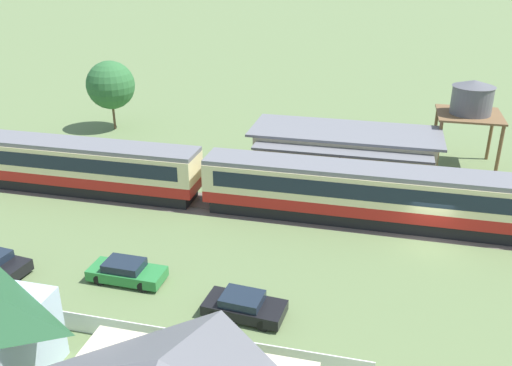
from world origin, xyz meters
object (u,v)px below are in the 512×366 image
at_px(water_tower, 472,101).
at_px(parked_car_black_2, 244,306).
at_px(station_building, 344,153).
at_px(yard_tree_0, 111,85).
at_px(passenger_train, 360,192).
at_px(parked_car_green, 126,272).

relative_size(water_tower, parked_car_black_2, 1.76).
height_order(station_building, yard_tree_0, yard_tree_0).
bearing_deg(parked_car_black_2, station_building, 85.83).
distance_m(passenger_train, yard_tree_0, 29.75).
bearing_deg(passenger_train, parked_car_green, -139.07).
height_order(water_tower, yard_tree_0, water_tower).
distance_m(passenger_train, water_tower, 15.01).
bearing_deg(water_tower, station_building, -155.20).
distance_m(station_building, parked_car_green, 20.95).
relative_size(passenger_train, parked_car_green, 15.13).
bearing_deg(yard_tree_0, parked_car_green, -61.43).
bearing_deg(station_building, parked_car_black_2, -98.81).
relative_size(passenger_train, water_tower, 8.70).
bearing_deg(parked_car_black_2, parked_car_green, 173.14).
bearing_deg(station_building, yard_tree_0, 163.82).
height_order(water_tower, parked_car_green, water_tower).
bearing_deg(water_tower, parked_car_green, -131.08).
xyz_separation_m(parked_car_green, yard_tree_0, (-13.72, 25.20, 3.97)).
bearing_deg(station_building, parked_car_green, -119.13).
bearing_deg(passenger_train, yard_tree_0, 150.04).
relative_size(station_building, parked_car_green, 3.51).
bearing_deg(parked_car_black_2, yard_tree_0, 132.67).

